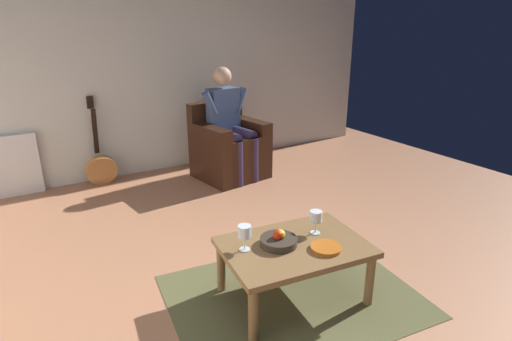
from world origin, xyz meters
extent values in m
plane|color=#AD7251|center=(0.00, 0.00, 0.00)|extent=(7.47, 7.47, 0.00)
cube|color=silver|center=(0.00, -3.06, 1.36)|extent=(6.62, 0.06, 2.72)
cube|color=brown|center=(-0.02, 0.01, 0.00)|extent=(1.78, 1.44, 0.01)
cube|color=black|center=(-0.76, -2.30, 0.22)|extent=(0.83, 0.81, 0.43)
cube|color=black|center=(-0.77, -2.24, 0.48)|extent=(0.50, 0.64, 0.10)
cube|color=black|center=(-1.05, -2.34, 0.55)|extent=(0.26, 0.72, 0.24)
cube|color=black|center=(-0.48, -2.26, 0.55)|extent=(0.26, 0.72, 0.24)
cube|color=black|center=(-0.72, -2.59, 0.66)|extent=(0.74, 0.23, 0.45)
cube|color=#3B4F76|center=(-0.75, -2.42, 0.80)|extent=(0.40, 0.23, 0.53)
sphere|color=tan|center=(-0.75, -2.42, 1.20)|extent=(0.21, 0.21, 0.21)
cylinder|color=#352A4B|center=(-0.89, -2.23, 0.55)|extent=(0.19, 0.44, 0.13)
cylinder|color=#352A4B|center=(-0.92, -2.02, 0.27)|extent=(0.13, 0.13, 0.53)
cylinder|color=#3B4F76|center=(-0.97, -2.41, 0.91)|extent=(0.21, 0.12, 0.29)
cylinder|color=#352A4B|center=(-0.67, -2.20, 0.55)|extent=(0.19, 0.44, 0.13)
cylinder|color=#352A4B|center=(-0.70, -1.99, 0.27)|extent=(0.13, 0.13, 0.53)
cylinder|color=#3B4F76|center=(-0.54, -2.34, 0.91)|extent=(0.21, 0.12, 0.29)
cube|color=brown|center=(-0.02, 0.01, 0.39)|extent=(1.01, 0.76, 0.04)
cylinder|color=brown|center=(-0.41, 0.34, 0.18)|extent=(0.06, 0.06, 0.37)
cylinder|color=brown|center=(0.43, 0.23, 0.18)|extent=(0.06, 0.06, 0.37)
cylinder|color=brown|center=(-0.47, -0.21, 0.18)|extent=(0.06, 0.06, 0.37)
cylinder|color=brown|center=(0.36, -0.31, 0.18)|extent=(0.06, 0.06, 0.37)
cylinder|color=#B2763C|center=(0.63, -2.85, 0.17)|extent=(0.35, 0.17, 0.36)
cylinder|color=black|center=(0.63, -2.80, 0.19)|extent=(0.10, 0.02, 0.10)
cube|color=black|center=(0.63, -2.94, 0.61)|extent=(0.05, 0.14, 0.54)
cube|color=black|center=(0.63, -3.01, 0.93)|extent=(0.07, 0.06, 0.14)
cube|color=white|center=(1.57, -2.99, 0.33)|extent=(0.69, 0.06, 0.67)
cylinder|color=silver|center=(-0.24, -0.04, 0.41)|extent=(0.07, 0.07, 0.01)
cylinder|color=silver|center=(-0.24, -0.04, 0.46)|extent=(0.01, 0.01, 0.09)
cylinder|color=silver|center=(-0.24, -0.04, 0.54)|extent=(0.09, 0.09, 0.08)
cylinder|color=#590C19|center=(-0.24, -0.04, 0.51)|extent=(0.08, 0.08, 0.03)
cylinder|color=silver|center=(0.29, -0.10, 0.41)|extent=(0.07, 0.07, 0.01)
cylinder|color=silver|center=(0.29, -0.10, 0.46)|extent=(0.01, 0.01, 0.09)
cylinder|color=silver|center=(0.29, -0.10, 0.54)|extent=(0.09, 0.09, 0.08)
cylinder|color=#590C19|center=(0.29, -0.10, 0.52)|extent=(0.08, 0.08, 0.03)
cylinder|color=#332B23|center=(0.07, -0.04, 0.43)|extent=(0.25, 0.25, 0.05)
sphere|color=red|center=(0.08, -0.04, 0.48)|extent=(0.07, 0.07, 0.07)
sphere|color=gold|center=(0.06, -0.04, 0.48)|extent=(0.07, 0.07, 0.07)
cylinder|color=#B85F1E|center=(-0.16, 0.17, 0.42)|extent=(0.20, 0.20, 0.02)
camera|label=1|loc=(1.44, 1.94, 1.78)|focal=29.19mm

